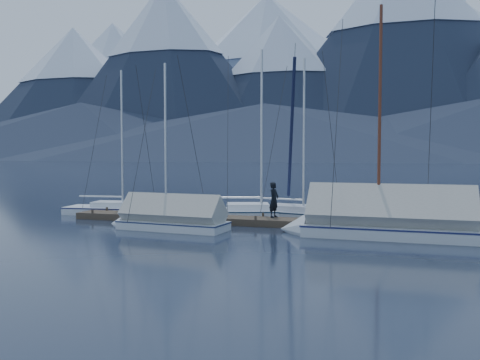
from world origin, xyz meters
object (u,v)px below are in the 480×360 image
sailboat_open_mid (271,215)px  sailboat_open_right (312,217)px  sailboat_covered_near (374,224)px  sailboat_covered_far (164,220)px  person (274,200)px  sailboat_open_left (131,212)px

sailboat_open_mid → sailboat_open_right: bearing=-5.5°
sailboat_covered_near → sailboat_covered_far: bearing=-175.0°
sailboat_open_mid → person: (0.70, -2.28, 1.04)m
sailboat_open_mid → sailboat_open_right: (2.27, -0.22, -0.01)m
sailboat_open_mid → sailboat_covered_far: 6.62m
sailboat_open_right → sailboat_covered_near: sailboat_covered_near is taller
sailboat_open_mid → person: bearing=-73.0°
sailboat_covered_far → person: 5.54m
sailboat_open_left → sailboat_open_mid: size_ratio=0.91×
sailboat_open_left → sailboat_covered_near: sailboat_covered_near is taller
sailboat_open_left → sailboat_covered_far: 6.31m
sailboat_open_right → sailboat_covered_far: size_ratio=1.11×
sailboat_open_mid → sailboat_covered_far: (-3.80, -5.41, 0.24)m
sailboat_open_right → sailboat_open_left: bearing=-176.7°
person → sailboat_covered_far: bearing=140.8°
sailboat_open_right → sailboat_covered_far: 8.00m
sailboat_open_right → sailboat_covered_far: sailboat_open_right is taller
sailboat_open_left → sailboat_covered_far: sailboat_open_left is taller
sailboat_covered_far → person: size_ratio=4.79×
sailboat_open_left → sailboat_covered_near: (13.72, -3.78, 0.38)m
sailboat_covered_far → person: (4.50, 3.14, 0.81)m
sailboat_covered_far → person: bearing=34.9°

